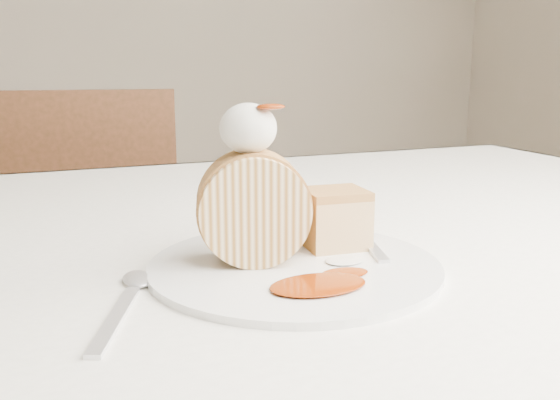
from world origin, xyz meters
name	(u,v)px	position (x,y,z in m)	size (l,w,h in m)	color
table	(272,291)	(0.00, 0.20, 0.66)	(1.40, 0.90, 0.75)	white
chair_far	(92,245)	(-0.14, 1.05, 0.50)	(0.48, 0.48, 0.87)	brown
plate	(294,266)	(-0.05, 0.02, 0.75)	(0.26, 0.26, 0.01)	white
roulade_slice	(254,208)	(-0.08, 0.04, 0.81)	(0.10, 0.10, 0.05)	beige
cake_chunk	(335,222)	(0.01, 0.06, 0.78)	(0.06, 0.05, 0.05)	#BB8C47
whipped_cream	(248,128)	(-0.08, 0.05, 0.88)	(0.05, 0.05, 0.04)	silver
caramel_drizzle	(271,100)	(-0.06, 0.03, 0.90)	(0.03, 0.02, 0.01)	#842805
caramel_pool	(318,285)	(-0.05, -0.04, 0.76)	(0.08, 0.05, 0.00)	#842805
fork	(369,244)	(0.04, 0.05, 0.76)	(0.02, 0.16, 0.00)	silver
spoon	(116,319)	(-0.21, -0.03, 0.75)	(0.02, 0.15, 0.00)	silver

